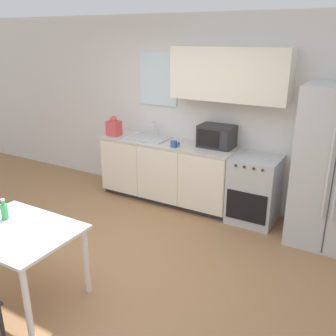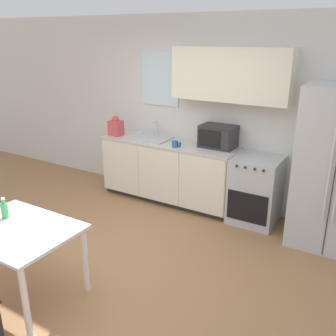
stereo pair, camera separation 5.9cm
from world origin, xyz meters
name	(u,v)px [view 1 (the left image)]	position (x,y,z in m)	size (l,w,h in m)	color
ground_plane	(112,264)	(0.00, 0.00, 0.00)	(12.00, 12.00, 0.00)	#9E7047
wall_back	(203,106)	(0.07, 2.12, 1.44)	(12.00, 0.38, 2.70)	silver
kitchen_counter	(167,171)	(-0.34, 1.82, 0.47)	(2.09, 0.62, 0.93)	#333333
oven_range	(254,189)	(1.01, 1.81, 0.45)	(0.61, 0.62, 0.91)	#B7BABC
kitchen_sink	(149,138)	(-0.67, 1.82, 0.94)	(0.59, 0.45, 0.25)	#B7BABC
microwave	(217,136)	(0.39, 1.92, 1.08)	(0.49, 0.33, 0.31)	#282828
coffee_mug	(174,144)	(-0.12, 1.62, 0.97)	(0.13, 0.09, 0.09)	#335999
grocery_bag_0	(114,127)	(-1.25, 1.71, 1.06)	(0.20, 0.17, 0.31)	#D14C4C
dining_table	(18,239)	(-0.41, -0.84, 0.63)	(1.09, 0.83, 0.73)	white
drink_bottle	(4,211)	(-0.67, -0.75, 0.81)	(0.07, 0.07, 0.21)	#3FB259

